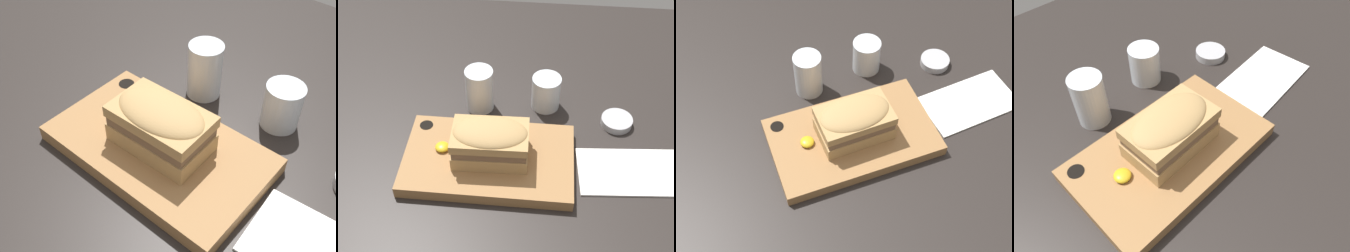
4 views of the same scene
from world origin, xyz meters
TOP-DOWN VIEW (x-y plane):
  - dining_table at (0.00, 0.00)cm, footprint 150.37×116.96cm
  - serving_board at (-1.52, -5.28)cm, footprint 34.23×20.18cm
  - sandwich at (-0.99, -5.21)cm, footprint 15.13×9.52cm
  - mustard_dollop at (-11.02, -4.40)cm, footprint 2.89×2.89cm
  - water_glass at (-5.49, 11.72)cm, footprint 6.27×6.27cm
  - wine_glass at (9.38, 13.54)cm, footprint 6.51×6.51cm
  - napkin at (27.22, -4.86)cm, footprint 21.86×13.62cm
  - condiment_dish at (25.37, 8.85)cm, footprint 6.87×6.87cm

SIDE VIEW (x-z plane):
  - dining_table at x=0.00cm, z-range 0.00..2.00cm
  - napkin at x=27.22cm, z-range 2.00..2.40cm
  - condiment_dish at x=25.37cm, z-range 2.00..3.72cm
  - serving_board at x=-1.52cm, z-range 1.97..4.67cm
  - mustard_dollop at x=-11.02cm, z-range 4.63..5.79cm
  - wine_glass at x=9.38cm, z-range 1.79..9.74cm
  - water_glass at x=-5.49cm, z-range 1.32..11.63cm
  - sandwich at x=-0.99cm, z-range 4.93..12.92cm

